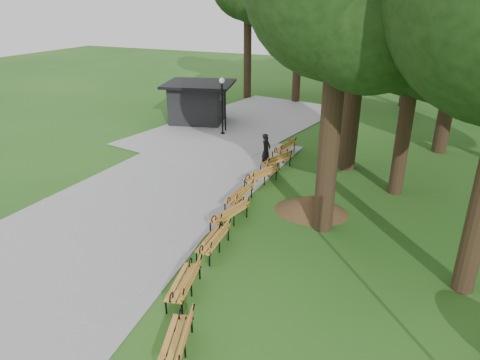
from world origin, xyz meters
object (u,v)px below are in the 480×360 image
at_px(dirt_mound, 311,203).
at_px(bench_1, 183,282).
at_px(bench_0, 175,342).
at_px(bench_7, 284,148).
at_px(kiosk, 197,102).
at_px(bench_5, 261,175).
at_px(lamp_post, 222,95).
at_px(bench_3, 229,214).
at_px(person, 266,150).
at_px(bench_2, 213,240).
at_px(bench_4, 239,195).
at_px(bench_6, 276,161).
at_px(lawn_tree_1, 421,18).

relative_size(dirt_mound, bench_1, 1.27).
relative_size(bench_0, bench_7, 1.00).
distance_m(kiosk, dirt_mound, 14.38).
relative_size(bench_1, bench_5, 1.00).
distance_m(lamp_post, bench_3, 11.61).
bearing_deg(person, bench_0, -160.89).
bearing_deg(person, dirt_mound, -131.58).
bearing_deg(bench_2, bench_7, -179.37).
relative_size(bench_4, bench_7, 1.00).
distance_m(kiosk, bench_1, 18.45).
bearing_deg(bench_0, bench_5, 171.71).
bearing_deg(dirt_mound, bench_7, 118.09).
bearing_deg(bench_0, bench_2, 177.45).
xyz_separation_m(person, bench_4, (0.57, -4.57, -0.38)).
xyz_separation_m(dirt_mound, bench_0, (-0.89, -8.52, 0.10)).
bearing_deg(bench_0, bench_6, 170.04).
xyz_separation_m(lamp_post, dirt_mound, (7.70, -7.93, -2.09)).
xyz_separation_m(dirt_mound, bench_4, (-2.82, -0.62, 0.10)).
distance_m(kiosk, lawn_tree_1, 15.88).
xyz_separation_m(bench_0, lawn_tree_1, (3.70, 11.72, 6.58)).
xyz_separation_m(kiosk, bench_6, (7.68, -6.11, -0.90)).
xyz_separation_m(lamp_post, bench_6, (4.92, -4.23, -2.00)).
distance_m(dirt_mound, bench_7, 6.48).
bearing_deg(bench_0, lawn_tree_1, 143.72).
xyz_separation_m(dirt_mound, bench_1, (-1.88, -6.49, 0.10)).
xyz_separation_m(bench_0, bench_5, (-1.89, 10.25, 0.00)).
distance_m(person, bench_3, 6.26).
relative_size(bench_1, lawn_tree_1, 0.19).
bearing_deg(person, bench_7, -2.87).
relative_size(bench_7, lawn_tree_1, 0.19).
relative_size(kiosk, lamp_post, 1.25).
xyz_separation_m(kiosk, bench_3, (7.98, -12.05, -0.90)).
bearing_deg(lamp_post, person, -42.73).
xyz_separation_m(bench_2, bench_7, (-0.88, 9.85, 0.00)).
bearing_deg(bench_3, bench_6, -165.18).
bearing_deg(bench_2, bench_1, 2.53).
bearing_deg(bench_0, bench_1, -172.88).
distance_m(bench_1, bench_2, 2.38).
distance_m(kiosk, bench_3, 14.48).
bearing_deg(kiosk, bench_5, -61.22).
xyz_separation_m(bench_4, lawn_tree_1, (5.63, 3.82, 6.58)).
distance_m(dirt_mound, bench_0, 8.57).
bearing_deg(bench_4, bench_2, 10.21).
relative_size(dirt_mound, bench_7, 1.27).
bearing_deg(bench_7, kiosk, -110.39).
distance_m(person, bench_6, 0.75).
height_order(bench_2, bench_6, same).
height_order(dirt_mound, bench_5, bench_5).
distance_m(bench_0, lawn_tree_1, 13.94).
relative_size(person, lamp_post, 0.48).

